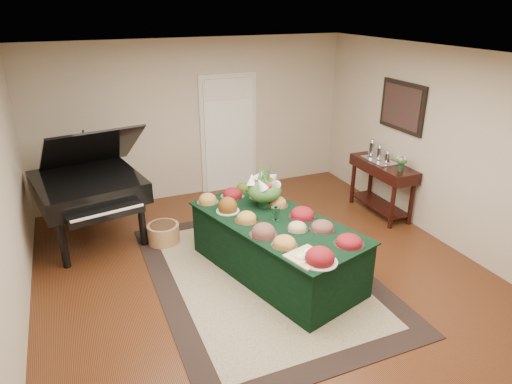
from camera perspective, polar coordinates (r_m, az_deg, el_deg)
name	(u,v)px	position (r m, az deg, el deg)	size (l,w,h in m)	color
ground	(265,276)	(5.92, 1.15, -10.46)	(6.00, 6.00, 0.00)	black
area_rug	(261,275)	(5.93, 0.64, -10.32)	(2.62, 3.67, 0.01)	black
kitchen_doorway	(229,135)	(8.23, -3.40, 7.14)	(1.05, 0.07, 2.10)	silver
buffet_table	(276,247)	(5.80, 2.50, -6.88)	(1.70, 2.53, 0.74)	black
food_platters	(274,218)	(5.59, 2.21, -3.21)	(1.44, 2.44, 0.15)	silver
cutting_board	(306,255)	(4.88, 6.33, -7.79)	(0.47, 0.47, 0.10)	tan
green_goblets	(276,214)	(5.60, 2.49, -2.72)	(0.11, 0.09, 0.18)	#153420
floral_centerpiece	(264,186)	(5.92, 1.06, 0.71)	(0.47, 0.47, 0.47)	#153420
grand_piano	(89,186)	(6.82, -20.17, 0.74)	(1.66, 1.85, 1.69)	black
wicker_basket	(164,234)	(6.73, -11.47, -5.13)	(0.45, 0.45, 0.28)	#A06C40
mahogany_sideboard	(383,175)	(7.58, 15.55, 2.12)	(0.45, 1.24, 0.87)	black
tea_service	(379,153)	(7.59, 15.10, 4.73)	(0.34, 0.58, 0.30)	silver
pink_bouquet	(402,161)	(7.18, 17.74, 3.72)	(0.18, 0.18, 0.24)	#153420
wall_painting	(402,107)	(7.42, 17.80, 10.13)	(0.05, 0.95, 0.75)	black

